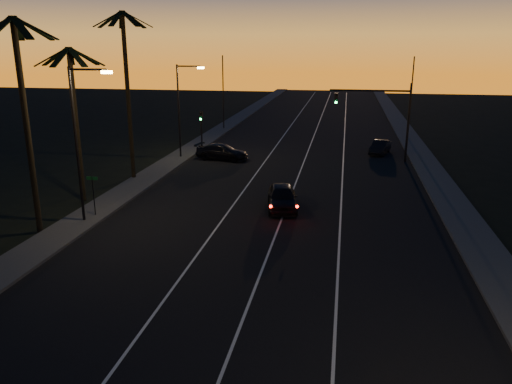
% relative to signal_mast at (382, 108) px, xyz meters
% --- Properties ---
extents(road, '(20.00, 170.00, 0.01)m').
position_rel_signal_mast_xyz_m(road, '(-7.14, -9.99, -4.78)').
color(road, black).
rests_on(road, ground).
extents(sidewalk_left, '(2.40, 170.00, 0.16)m').
position_rel_signal_mast_xyz_m(sidewalk_left, '(-18.34, -9.99, -4.70)').
color(sidewalk_left, '#363634').
rests_on(sidewalk_left, ground).
extents(sidewalk_right, '(2.40, 170.00, 0.16)m').
position_rel_signal_mast_xyz_m(sidewalk_right, '(4.06, -9.99, -4.70)').
color(sidewalk_right, '#363634').
rests_on(sidewalk_right, ground).
extents(lane_stripe_left, '(0.12, 160.00, 0.01)m').
position_rel_signal_mast_xyz_m(lane_stripe_left, '(-10.14, -9.99, -4.76)').
color(lane_stripe_left, silver).
rests_on(lane_stripe_left, road).
extents(lane_stripe_mid, '(0.12, 160.00, 0.01)m').
position_rel_signal_mast_xyz_m(lane_stripe_mid, '(-6.64, -9.99, -4.76)').
color(lane_stripe_mid, silver).
rests_on(lane_stripe_mid, road).
extents(lane_stripe_right, '(0.12, 160.00, 0.01)m').
position_rel_signal_mast_xyz_m(lane_stripe_right, '(-3.14, -9.99, -4.76)').
color(lane_stripe_right, silver).
rests_on(lane_stripe_right, road).
extents(palm_near, '(4.25, 4.16, 11.53)m').
position_rel_signal_mast_xyz_m(palm_near, '(-19.74, -21.99, 2.29)').
color(palm_near, black).
rests_on(palm_near, ground).
extents(palm_mid, '(4.25, 4.16, 10.03)m').
position_rel_signal_mast_xyz_m(palm_mid, '(-20.34, -15.99, 1.47)').
color(palm_mid, black).
rests_on(palm_mid, ground).
extents(palm_far, '(4.25, 4.16, 12.53)m').
position_rel_signal_mast_xyz_m(palm_far, '(-19.34, -9.99, 2.83)').
color(palm_far, black).
rests_on(palm_far, ground).
extents(streetlight_left_near, '(2.55, 0.26, 9.00)m').
position_rel_signal_mast_xyz_m(streetlight_left_near, '(-17.84, -19.99, 0.54)').
color(streetlight_left_near, black).
rests_on(streetlight_left_near, ground).
extents(streetlight_left_far, '(2.55, 0.26, 8.50)m').
position_rel_signal_mast_xyz_m(streetlight_left_far, '(-17.82, -1.99, 0.28)').
color(streetlight_left_far, black).
rests_on(streetlight_left_far, ground).
extents(street_sign, '(0.70, 0.06, 2.60)m').
position_rel_signal_mast_xyz_m(street_sign, '(-17.94, -18.99, -3.13)').
color(street_sign, black).
rests_on(street_sign, ground).
extents(signal_mast, '(7.10, 0.41, 7.00)m').
position_rel_signal_mast_xyz_m(signal_mast, '(0.00, 0.00, 0.00)').
color(signal_mast, black).
rests_on(signal_mast, ground).
extents(signal_post, '(0.28, 0.37, 4.20)m').
position_rel_signal_mast_xyz_m(signal_post, '(-16.64, -0.01, -1.89)').
color(signal_post, black).
rests_on(signal_post, ground).
extents(far_pole_left, '(0.14, 0.14, 9.00)m').
position_rel_signal_mast_xyz_m(far_pole_left, '(-18.14, 15.01, -0.28)').
color(far_pole_left, black).
rests_on(far_pole_left, ground).
extents(far_pole_right, '(0.14, 0.14, 9.00)m').
position_rel_signal_mast_xyz_m(far_pole_right, '(3.86, 12.01, -0.28)').
color(far_pole_right, black).
rests_on(far_pole_right, ground).
extents(lead_car, '(2.57, 5.28, 1.55)m').
position_rel_signal_mast_xyz_m(lead_car, '(-6.88, -15.39, -4.00)').
color(lead_car, black).
rests_on(lead_car, road).
extents(right_car, '(2.37, 4.12, 1.28)m').
position_rel_signal_mast_xyz_m(right_car, '(0.33, 3.24, -4.13)').
color(right_car, black).
rests_on(right_car, road).
extents(cross_car, '(5.14, 2.74, 1.42)m').
position_rel_signal_mast_xyz_m(cross_car, '(-14.15, -1.99, -4.06)').
color(cross_car, black).
rests_on(cross_car, road).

